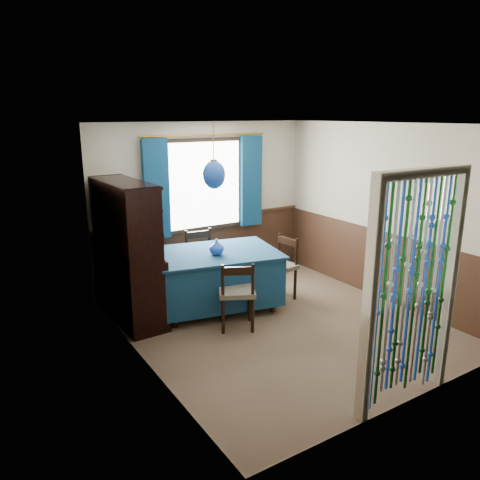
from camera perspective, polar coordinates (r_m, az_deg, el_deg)
floor at (r=6.14m, az=4.73°, el=-10.10°), size 4.00×4.00×0.00m
ceiling at (r=5.55m, az=5.30°, el=13.93°), size 4.00×4.00×0.00m
wall_back at (r=7.37m, az=-4.44°, el=4.46°), size 3.60×0.00×3.60m
wall_front at (r=4.36m, az=21.07°, el=-4.11°), size 3.60×0.00×3.60m
wall_left at (r=4.88m, az=-12.14°, el=-1.42°), size 0.00×4.00×4.00m
wall_right at (r=6.93m, az=16.97°, el=3.16°), size 0.00×4.00×4.00m
wainscot_back at (r=7.53m, az=-4.27°, el=-1.17°), size 3.60×0.00×3.60m
wainscot_front at (r=4.66m, az=20.03°, el=-12.81°), size 3.60×0.00×3.60m
wainscot_left at (r=5.14m, az=-11.51°, el=-9.43°), size 0.00×4.00×4.00m
wainscot_right at (r=7.11m, az=16.43°, el=-2.77°), size 0.00×4.00×4.00m
window at (r=7.28m, az=-4.30°, el=6.72°), size 1.32×0.12×1.42m
doorway at (r=4.46m, az=20.21°, el=-6.34°), size 1.16×0.12×2.18m
dining_table at (r=6.43m, az=-3.02°, el=-4.38°), size 1.87×1.47×0.81m
chair_near at (r=5.81m, az=-0.38°, el=-6.45°), size 0.58×0.58×0.89m
chair_far at (r=7.07m, az=-4.67°, el=-2.36°), size 0.51×0.50×0.92m
chair_left at (r=6.26m, az=-11.57°, el=-4.98°), size 0.48×0.50×0.93m
chair_right at (r=6.78m, az=4.83°, el=-3.20°), size 0.47×0.49×0.91m
sideboard at (r=6.23m, az=-13.45°, el=-3.90°), size 0.52×1.40×1.81m
pendant_lamp at (r=6.11m, az=-3.20°, el=7.96°), size 0.30×0.30×0.84m
vase_table at (r=6.18m, az=-2.87°, el=-0.93°), size 0.19×0.19×0.19m
bowl_shelf at (r=5.75m, az=-12.11°, el=1.22°), size 0.21×0.21×0.05m
vase_sideboard at (r=6.39m, az=-13.95°, el=-0.00°), size 0.17×0.17×0.17m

